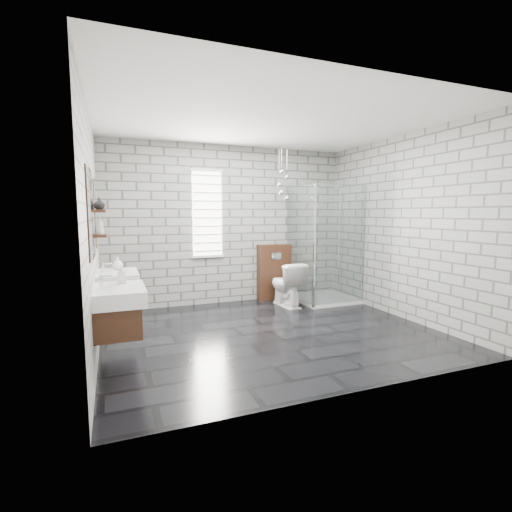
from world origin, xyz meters
TOP-DOWN VIEW (x-y plane):
  - floor at (0.00, 0.00)m, footprint 4.20×3.60m
  - ceiling at (0.00, 0.00)m, footprint 4.20×3.60m
  - wall_back at (0.00, 1.81)m, footprint 4.20×0.02m
  - wall_front at (0.00, -1.81)m, footprint 4.20×0.02m
  - wall_left at (-2.11, 0.00)m, footprint 0.02×3.60m
  - wall_right at (2.11, 0.00)m, footprint 0.02×3.60m
  - vanity_left at (-1.91, -0.62)m, footprint 0.47×0.70m
  - vanity_right at (-1.91, 0.40)m, footprint 0.47×0.70m
  - shelf_lower at (-2.03, -0.05)m, footprint 0.14×0.30m
  - shelf_upper at (-2.03, -0.05)m, footprint 0.14×0.30m
  - window at (-0.40, 1.78)m, footprint 0.56×0.05m
  - cistern_panel at (0.80, 1.70)m, footprint 0.60×0.20m
  - flush_plate at (0.80, 1.60)m, footprint 0.18×0.01m
  - shower_enclosure at (1.50, 1.18)m, footprint 1.00×1.00m
  - pendant_cluster at (0.82, 1.38)m, footprint 0.25×0.21m
  - toilet at (0.80, 1.19)m, footprint 0.47×0.76m
  - soap_bottle_a at (-1.83, -0.42)m, footprint 0.09×0.09m
  - soap_bottle_b at (-1.86, 0.59)m, footprint 0.13×0.13m
  - soap_bottle_c at (-2.02, -0.14)m, footprint 0.08×0.08m
  - vase at (-2.02, -0.05)m, footprint 0.14×0.14m

SIDE VIEW (x-z plane):
  - floor at x=0.00m, z-range -0.02..0.00m
  - toilet at x=0.80m, z-range 0.00..0.74m
  - cistern_panel at x=0.80m, z-range 0.00..1.00m
  - shower_enclosure at x=1.50m, z-range -0.51..1.52m
  - vanity_left at x=-1.91m, z-range -0.03..1.54m
  - vanity_right at x=-1.91m, z-range -0.03..1.54m
  - flush_plate at x=0.80m, z-range 0.74..0.86m
  - soap_bottle_b at x=-1.86m, z-range 0.85..1.01m
  - soap_bottle_a at x=-1.83m, z-range 0.85..1.04m
  - shelf_lower at x=-2.03m, z-range 1.31..1.33m
  - wall_back at x=0.00m, z-range 0.00..2.70m
  - wall_front at x=0.00m, z-range 0.00..2.70m
  - wall_left at x=-2.11m, z-range 0.00..2.70m
  - wall_right at x=2.11m, z-range 0.00..2.70m
  - soap_bottle_c at x=-2.02m, z-range 1.33..1.51m
  - window at x=-0.40m, z-range 0.81..2.29m
  - shelf_upper at x=-2.03m, z-range 1.57..1.59m
  - vase at x=-2.02m, z-range 1.59..1.72m
  - pendant_cluster at x=0.82m, z-range 1.58..2.51m
  - ceiling at x=0.00m, z-range 2.70..2.72m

